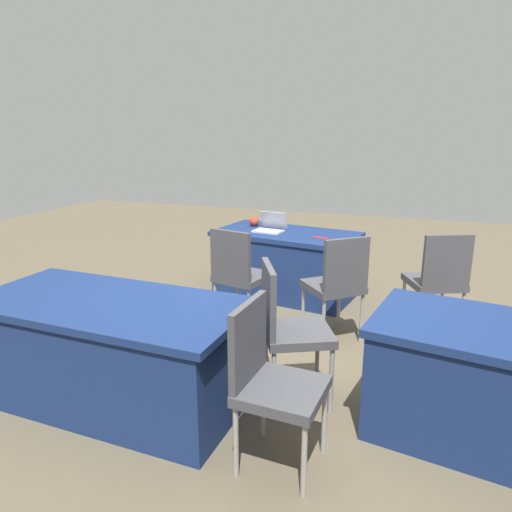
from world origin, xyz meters
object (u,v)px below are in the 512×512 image
Objects in this scene: chair_by_pillar at (438,277)px; scissors_red at (321,238)px; chair_tucked_left at (337,281)px; chair_tucked_right at (287,324)px; table_foreground at (286,263)px; table_mid_right at (499,386)px; chair_near_front at (239,271)px; table_back_left at (112,350)px; yarn_ball at (254,221)px; laptop_silver at (270,228)px; chair_aisle at (270,376)px.

chair_by_pillar is 1.26m from scissors_red.
chair_tucked_right reaches higher than chair_tucked_left.
table_mid_right is (-1.92, 2.09, 0.00)m from table_foreground.
chair_tucked_right is 5.44× the size of scissors_red.
chair_near_front is at bearing -170.20° from chair_tucked_right.
yarn_ball is (-0.06, -2.66, 0.42)m from table_back_left.
chair_tucked_left is 0.99× the size of chair_by_pillar.
chair_near_front is (2.08, -1.07, 0.18)m from table_mid_right.
chair_tucked_left is 0.98× the size of chair_tucked_right.
chair_near_front is 8.37× the size of yarn_ball.
chair_near_front is 1.26m from yarn_ball.
yarn_ball is at bearing -43.85° from table_mid_right.
table_mid_right is at bearing -101.23° from chair_by_pillar.
table_mid_right is 4.55× the size of laptop_silver.
chair_aisle is 2.86m from laptop_silver.
table_foreground is 1.70× the size of chair_tucked_right.
yarn_ball is at bearing 116.35° from chair_near_front.
chair_tucked_right is (0.14, 1.07, 0.02)m from chair_tucked_left.
chair_near_front is 5.31× the size of scissors_red.
chair_tucked_right is at bearing 0.08° from table_mid_right.
table_foreground is at bearing -101.59° from table_back_left.
chair_aisle is at bearing -70.44° from scissors_red.
chair_aisle is 8.24× the size of yarn_ball.
chair_by_pillar is 2.78× the size of laptop_silver.
chair_by_pillar is at bearing -138.85° from table_back_left.
table_mid_right is at bearing 63.72° from chair_tucked_right.
chair_tucked_right is at bearing -40.85° from chair_near_front.
scissors_red is at bearing 159.49° from chair_tucked_right.
chair_tucked_left is at bearing 126.64° from table_foreground.
chair_tucked_right is at bearing -161.31° from table_back_left.
laptop_silver is at bearing 135.95° from chair_by_pillar.
chair_near_front reaches higher than laptop_silver.
chair_by_pillar reaches higher than chair_aisle.
yarn_ball is (1.07, -2.28, 0.21)m from chair_tucked_right.
yarn_ball is (1.21, -1.21, 0.23)m from chair_tucked_left.
chair_aisle is 2.68× the size of laptop_silver.
chair_near_front reaches higher than table_back_left.
laptop_silver is (0.81, -2.08, 0.19)m from chair_tucked_right.
table_foreground is 0.44m from laptop_silver.
chair_near_front reaches higher than yarn_ball.
chair_near_front is at bearing 98.71° from laptop_silver.
table_back_left is 10.55× the size of scissors_red.
table_foreground is 0.64m from yarn_ball.
table_foreground is 1.06m from chair_near_front.
chair_tucked_right is (-0.78, 1.07, 0.02)m from chair_near_front.
chair_tucked_right is 1.94m from scissors_red.
yarn_ball is (2.37, -2.28, 0.42)m from table_mid_right.
chair_tucked_right reaches higher than scissors_red.
chair_tucked_left is 1.02× the size of chair_aisle.
chair_tucked_right reaches higher than table_foreground.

